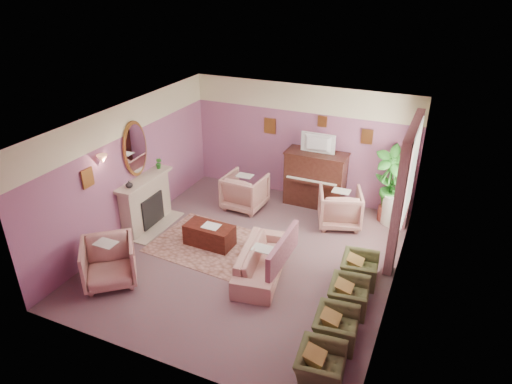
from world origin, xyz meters
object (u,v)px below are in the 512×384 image
at_px(olive_chair_a, 321,362).
at_px(floral_armchair_front, 109,260).
at_px(sofa, 262,256).
at_px(side_table, 394,209).
at_px(piano, 315,179).
at_px(coffee_table, 210,235).
at_px(television, 317,142).
at_px(olive_chair_d, 360,265).
at_px(olive_chair_c, 349,292).
at_px(floral_armchair_left, 245,190).
at_px(floral_armchair_right, 340,206).
at_px(olive_chair_b, 336,323).

bearing_deg(olive_chair_a, floral_armchair_front, 172.14).
relative_size(sofa, side_table, 2.70).
bearing_deg(piano, coffee_table, -118.59).
bearing_deg(olive_chair_a, television, 108.46).
relative_size(floral_armchair_front, olive_chair_d, 1.26).
bearing_deg(floral_armchair_front, coffee_table, 60.29).
distance_m(piano, side_table, 1.92).
xyz_separation_m(piano, olive_chair_c, (1.66, -3.38, -0.33)).
bearing_deg(olive_chair_d, side_table, 84.51).
height_order(television, floral_armchair_left, television).
relative_size(olive_chair_a, side_table, 1.06).
bearing_deg(floral_armchair_right, olive_chair_b, -76.14).
bearing_deg(olive_chair_b, piano, 111.55).
height_order(television, floral_armchair_right, television).
bearing_deg(floral_armchair_front, television, 60.67).
distance_m(piano, olive_chair_c, 3.78).
distance_m(floral_armchair_left, side_table, 3.42).
xyz_separation_m(television, coffee_table, (-1.43, -2.58, -1.38)).
bearing_deg(side_table, floral_armchair_left, -168.43).
distance_m(coffee_table, floral_armchair_front, 2.11).
distance_m(floral_armchair_left, olive_chair_d, 3.56).
bearing_deg(olive_chair_b, floral_armchair_left, 132.91).
bearing_deg(olive_chair_b, floral_armchair_front, -176.55).
bearing_deg(side_table, olive_chair_d, -95.49).
bearing_deg(olive_chair_a, side_table, 87.28).
distance_m(floral_armchair_front, olive_chair_c, 4.27).
distance_m(olive_chair_a, olive_chair_c, 1.64).
xyz_separation_m(olive_chair_a, side_table, (0.23, 4.86, 0.03)).
distance_m(floral_armchair_right, olive_chair_c, 2.79).
bearing_deg(floral_armchair_left, floral_armchair_right, 2.93).
bearing_deg(olive_chair_b, coffee_table, 153.00).
distance_m(floral_armchair_front, olive_chair_b, 4.14).
height_order(coffee_table, olive_chair_c, olive_chair_c).
height_order(television, coffee_table, television).
xyz_separation_m(sofa, olive_chair_d, (1.71, 0.51, -0.06)).
xyz_separation_m(floral_armchair_left, floral_armchair_right, (2.26, 0.12, 0.00)).
relative_size(television, floral_armchair_left, 0.86).
relative_size(floral_armchair_right, olive_chair_b, 1.26).
distance_m(television, coffee_table, 3.25).
distance_m(piano, television, 0.95).
bearing_deg(olive_chair_a, olive_chair_d, 90.00).
relative_size(olive_chair_c, side_table, 1.06).
relative_size(olive_chair_d, side_table, 1.06).
bearing_deg(floral_armchair_right, floral_armchair_left, -177.07).
height_order(sofa, olive_chair_c, sofa).
bearing_deg(television, side_table, -3.41).
distance_m(television, olive_chair_b, 4.65).
relative_size(piano, olive_chair_a, 1.89).
xyz_separation_m(piano, olive_chair_b, (1.66, -4.20, -0.33)).
relative_size(floral_armchair_front, side_table, 1.33).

